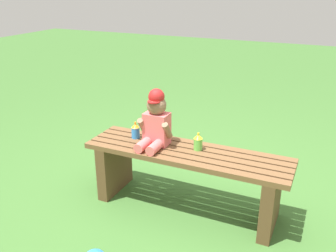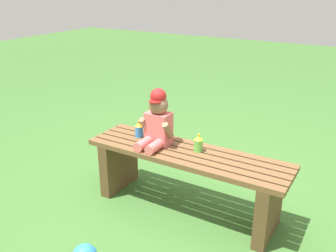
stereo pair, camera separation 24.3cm
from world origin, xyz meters
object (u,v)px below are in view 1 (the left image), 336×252
park_bench (186,171)px  child_figure (156,121)px  sippy_cup_left (136,131)px  sippy_cup_right (198,142)px

park_bench → child_figure: size_ratio=3.50×
child_figure → sippy_cup_left: (-0.19, 0.05, -0.12)m
sippy_cup_left → child_figure: bearing=-14.2°
child_figure → sippy_cup_right: size_ratio=3.26×
sippy_cup_left → sippy_cup_right: same height
park_bench → child_figure: child_figure is taller
sippy_cup_right → sippy_cup_left: bearing=180.0°
park_bench → sippy_cup_left: size_ratio=11.43×
park_bench → sippy_cup_right: sippy_cup_right is taller
sippy_cup_left → park_bench: bearing=-6.6°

